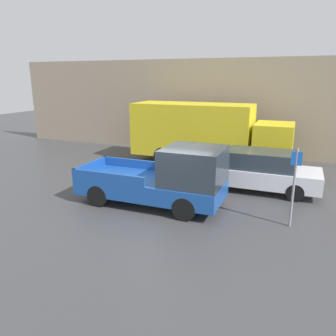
{
  "coord_description": "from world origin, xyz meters",
  "views": [
    {
      "loc": [
        3.92,
        -9.73,
        4.34
      ],
      "look_at": [
        -0.49,
        1.21,
        1.07
      ],
      "focal_mm": 35.0,
      "sensor_mm": 36.0,
      "label": 1
    }
  ],
  "objects_px": {
    "car": "(258,170)",
    "parking_sign": "(294,183)",
    "delivery_truck": "(205,132)",
    "pickup_truck": "(166,179)"
  },
  "relations": [
    {
      "from": "pickup_truck",
      "to": "delivery_truck",
      "type": "relative_size",
      "value": 0.64
    },
    {
      "from": "pickup_truck",
      "to": "delivery_truck",
      "type": "bearing_deg",
      "value": 93.56
    },
    {
      "from": "pickup_truck",
      "to": "car",
      "type": "relative_size",
      "value": 1.07
    },
    {
      "from": "delivery_truck",
      "to": "car",
      "type": "bearing_deg",
      "value": -45.92
    },
    {
      "from": "pickup_truck",
      "to": "delivery_truck",
      "type": "xyz_separation_m",
      "value": [
        -0.38,
        6.17,
        0.67
      ]
    },
    {
      "from": "pickup_truck",
      "to": "car",
      "type": "bearing_deg",
      "value": 47.01
    },
    {
      "from": "car",
      "to": "parking_sign",
      "type": "relative_size",
      "value": 1.98
    },
    {
      "from": "pickup_truck",
      "to": "car",
      "type": "xyz_separation_m",
      "value": [
        2.74,
        2.94,
        -0.19
      ]
    },
    {
      "from": "car",
      "to": "parking_sign",
      "type": "height_order",
      "value": "parking_sign"
    },
    {
      "from": "car",
      "to": "delivery_truck",
      "type": "relative_size",
      "value": 0.6
    }
  ]
}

